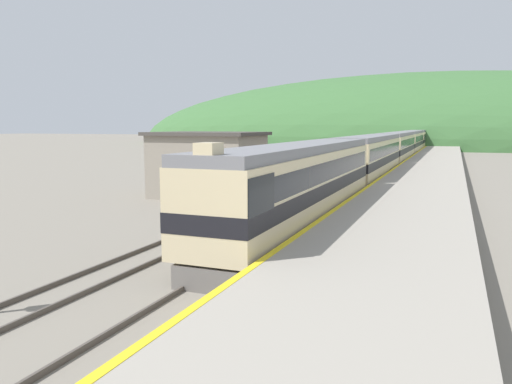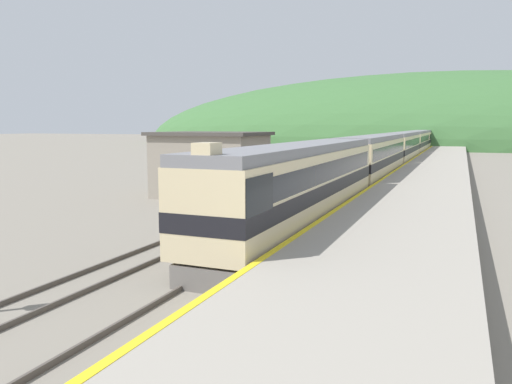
# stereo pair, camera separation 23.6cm
# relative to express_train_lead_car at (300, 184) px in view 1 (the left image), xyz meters

# --- Properties ---
(track_main) EXTENTS (1.52, 180.00, 0.16)m
(track_main) POSITION_rel_express_train_lead_car_xyz_m (0.00, 40.16, -2.21)
(track_main) COLOR #4C443D
(track_main) RESTS_ON ground
(track_siding) EXTENTS (1.51, 180.00, 0.16)m
(track_siding) POSITION_rel_express_train_lead_car_xyz_m (-4.00, 40.16, -2.21)
(track_siding) COLOR #4C443D
(track_siding) RESTS_ON ground
(platform) EXTENTS (6.14, 140.00, 1.12)m
(platform) POSITION_rel_express_train_lead_car_xyz_m (4.66, 20.16, -1.74)
(platform) COLOR #9E9689
(platform) RESTS_ON ground
(distant_hills) EXTENTS (168.77, 75.94, 37.37)m
(distant_hills) POSITION_rel_express_train_lead_car_xyz_m (0.00, 117.39, -2.29)
(distant_hills) COLOR #3D6B38
(distant_hills) RESTS_ON ground
(station_shed) EXTENTS (7.59, 5.78, 4.61)m
(station_shed) POSITION_rel_express_train_lead_car_xyz_m (-9.39, 8.69, 0.03)
(station_shed) COLOR gray
(station_shed) RESTS_ON ground
(express_train_lead_car) EXTENTS (2.93, 20.41, 4.55)m
(express_train_lead_car) POSITION_rel_express_train_lead_car_xyz_m (0.00, 0.00, 0.00)
(express_train_lead_car) COLOR black
(express_train_lead_car) RESTS_ON ground
(carriage_second) EXTENTS (2.92, 20.20, 4.19)m
(carriage_second) POSITION_rel_express_train_lead_car_xyz_m (0.00, 21.42, -0.01)
(carriage_second) COLOR black
(carriage_second) RESTS_ON ground
(carriage_third) EXTENTS (2.92, 20.20, 4.19)m
(carriage_third) POSITION_rel_express_train_lead_car_xyz_m (0.00, 42.50, -0.01)
(carriage_third) COLOR black
(carriage_third) RESTS_ON ground
(carriage_fourth) EXTENTS (2.92, 20.20, 4.19)m
(carriage_fourth) POSITION_rel_express_train_lead_car_xyz_m (0.00, 63.58, -0.01)
(carriage_fourth) COLOR black
(carriage_fourth) RESTS_ON ground
(carriage_fifth) EXTENTS (2.92, 20.20, 4.19)m
(carriage_fifth) POSITION_rel_express_train_lead_car_xyz_m (0.00, 84.65, -0.01)
(carriage_fifth) COLOR black
(carriage_fifth) RESTS_ON ground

